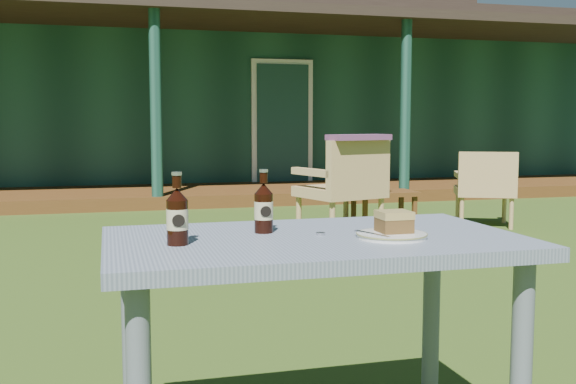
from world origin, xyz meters
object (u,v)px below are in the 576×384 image
object	(u,v)px
cake_slice	(394,221)
side_table	(384,197)
cafe_table	(315,270)
cola_bottle_far	(177,216)
cola_bottle_near	(264,207)
armchair_right	(485,184)
plate	(392,235)
armchair_left	(346,183)

from	to	relation	value
cake_slice	side_table	distance (m)	4.53
cafe_table	cola_bottle_far	size ratio (longest dim) A/B	6.04
cafe_table	cola_bottle_near	xyz separation A→B (m)	(-0.13, 0.10, 0.18)
cola_bottle_far	armchair_right	xyz separation A→B (m)	(3.50, 4.20, -0.37)
plate	armchair_left	distance (m)	4.21
cola_bottle_near	cola_bottle_far	distance (m)	0.30
cafe_table	cake_slice	bearing A→B (deg)	-17.71
plate	cola_bottle_near	world-z (taller)	cola_bottle_near
armchair_left	armchair_right	distance (m)	1.61
cola_bottle_near	armchair_right	world-z (taller)	cola_bottle_near
cake_slice	plate	bearing A→B (deg)	-132.00
armchair_left	armchair_right	size ratio (longest dim) A/B	1.18
cola_bottle_far	armchair_right	world-z (taller)	cola_bottle_far
cafe_table	plate	xyz separation A→B (m)	(0.21, -0.08, 0.11)
plate	cake_slice	world-z (taller)	cake_slice
plate	side_table	bearing A→B (deg)	67.09
cafe_table	armchair_right	xyz separation A→B (m)	(3.10, 4.16, -0.19)
cola_bottle_near	armchair_left	xyz separation A→B (m)	(1.64, 3.80, -0.29)
armchair_right	side_table	distance (m)	1.14
cafe_table	cola_bottle_far	distance (m)	0.44
cafe_table	armchair_right	world-z (taller)	armchair_right
armchair_left	armchair_right	world-z (taller)	armchair_left
armchair_left	armchair_right	xyz separation A→B (m)	(1.59, 0.25, -0.08)
cola_bottle_far	armchair_left	size ratio (longest dim) A/B	0.22
cafe_table	cola_bottle_far	xyz separation A→B (m)	(-0.40, -0.04, 0.18)
cafe_table	side_table	distance (m)	4.54
cafe_table	cake_slice	distance (m)	0.27
cake_slice	armchair_right	distance (m)	5.13
cake_slice	armchair_right	world-z (taller)	cake_slice
cola_bottle_near	armchair_right	size ratio (longest dim) A/B	0.25
armchair_left	cafe_table	bearing A→B (deg)	-111.20
cake_slice	side_table	world-z (taller)	cake_slice
cake_slice	cafe_table	bearing A→B (deg)	162.29
cafe_table	cola_bottle_near	world-z (taller)	cola_bottle_near
cake_slice	armchair_right	xyz separation A→B (m)	(2.88, 4.23, -0.34)
plate	cola_bottle_near	size ratio (longest dim) A/B	1.06
plate	cola_bottle_far	bearing A→B (deg)	175.46
cafe_table	side_table	bearing A→B (deg)	64.28
plate	armchair_right	size ratio (longest dim) A/B	0.27
cola_bottle_near	side_table	world-z (taller)	cola_bottle_near
cafe_table	cake_slice	size ratio (longest dim) A/B	13.04
plate	cake_slice	distance (m)	0.04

